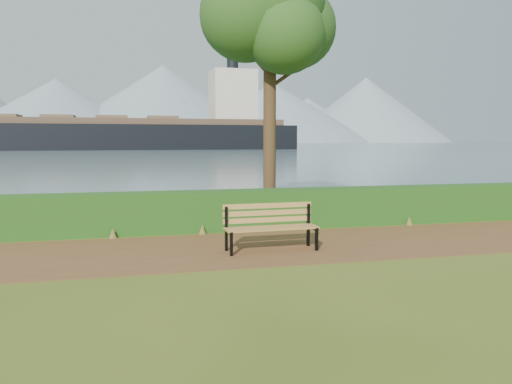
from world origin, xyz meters
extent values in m
plane|color=#465518|center=(0.00, 0.00, 0.00)|extent=(140.00, 140.00, 0.00)
cube|color=brown|center=(0.00, 0.30, 0.01)|extent=(40.00, 3.40, 0.01)
cube|color=#154B15|center=(0.00, 2.60, 0.50)|extent=(32.00, 0.85, 1.00)
cube|color=#415969|center=(0.00, 260.00, 0.01)|extent=(700.00, 510.00, 0.00)
cone|color=gray|center=(-60.00, 395.00, 24.00)|extent=(160.00, 160.00, 48.00)
cone|color=gray|center=(20.00, 405.00, 31.00)|extent=(190.00, 190.00, 62.00)
cone|color=gray|center=(110.00, 400.00, 25.00)|extent=(170.00, 170.00, 50.00)
cone|color=gray|center=(200.00, 410.00, 29.00)|extent=(150.00, 150.00, 58.00)
cone|color=gray|center=(-10.00, 430.00, 17.50)|extent=(120.00, 120.00, 35.00)
cone|color=gray|center=(150.00, 425.00, 20.00)|extent=(130.00, 130.00, 40.00)
cube|color=black|center=(-0.84, -0.37, 0.24)|extent=(0.06, 0.07, 0.49)
cube|color=black|center=(-0.85, 0.11, 0.46)|extent=(0.06, 0.07, 0.93)
cube|color=black|center=(-0.85, -0.13, 0.45)|extent=(0.07, 0.56, 0.05)
cube|color=black|center=(0.97, -0.30, 0.24)|extent=(0.06, 0.07, 0.49)
cube|color=black|center=(0.96, 0.17, 0.46)|extent=(0.06, 0.07, 0.93)
cube|color=black|center=(0.96, -0.07, 0.45)|extent=(0.07, 0.56, 0.05)
cube|color=#AC8342|center=(0.07, -0.30, 0.49)|extent=(1.94, 0.17, 0.04)
cube|color=#AC8342|center=(0.06, -0.17, 0.49)|extent=(1.94, 0.17, 0.04)
cube|color=#AC8342|center=(0.06, -0.03, 0.49)|extent=(1.94, 0.17, 0.04)
cube|color=#AC8342|center=(0.05, 0.11, 0.49)|extent=(1.94, 0.17, 0.04)
cube|color=#AC8342|center=(0.05, 0.17, 0.61)|extent=(1.94, 0.12, 0.11)
cube|color=#AC8342|center=(0.05, 0.17, 0.77)|extent=(1.94, 0.12, 0.11)
cube|color=#AC8342|center=(0.05, 0.17, 0.92)|extent=(1.94, 0.12, 0.11)
cylinder|color=#322314|center=(1.24, 4.49, 3.37)|extent=(0.37, 0.37, 6.74)
sphere|color=#1B4E1A|center=(1.24, 4.49, 6.18)|extent=(3.18, 3.18, 3.18)
sphere|color=#1B4E1A|center=(2.10, 4.73, 5.62)|extent=(2.43, 2.43, 2.43)
sphere|color=#1B4E1A|center=(0.49, 4.33, 5.81)|extent=(2.62, 2.62, 2.62)
sphere|color=#1B4E1A|center=(1.50, 3.82, 5.24)|extent=(2.25, 2.25, 2.25)
cylinder|color=#322314|center=(1.67, 4.49, 4.12)|extent=(0.98, 0.11, 0.74)
cylinder|color=#322314|center=(0.87, 4.58, 4.59)|extent=(0.76, 0.35, 0.67)
cube|color=black|center=(-5.08, 108.57, 1.70)|extent=(79.45, 14.76, 7.91)
cube|color=#4E3C2F|center=(-5.08, 108.57, 6.33)|extent=(73.08, 13.33, 1.36)
cube|color=silver|center=(20.22, 109.32, 12.44)|extent=(10.44, 9.62, 12.43)
cylinder|color=black|center=(20.22, 109.32, 19.78)|extent=(2.71, 2.71, 3.96)
cube|color=brown|center=(-30.39, 107.83, 7.24)|extent=(7.00, 7.66, 0.90)
cube|color=brown|center=(-19.09, 108.16, 7.24)|extent=(7.00, 7.66, 0.90)
cube|color=brown|center=(-7.79, 108.49, 7.24)|extent=(7.00, 7.66, 0.90)
cube|color=brown|center=(3.50, 108.83, 7.24)|extent=(7.00, 7.66, 0.90)
camera|label=1|loc=(-2.62, -9.90, 2.30)|focal=35.00mm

